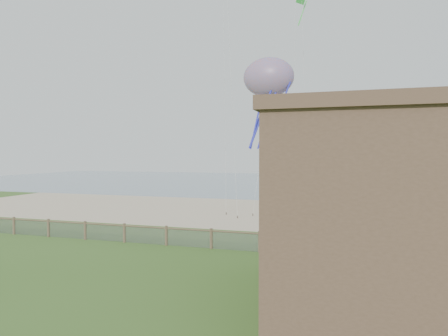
{
  "coord_description": "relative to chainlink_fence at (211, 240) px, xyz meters",
  "views": [
    {
      "loc": [
        7.8,
        -16.86,
        5.78
      ],
      "look_at": [
        0.2,
        8.0,
        4.87
      ],
      "focal_mm": 32.0,
      "sensor_mm": 36.0,
      "label": 1
    }
  ],
  "objects": [
    {
      "name": "chainlink_fence",
      "position": [
        0.0,
        0.0,
        0.0
      ],
      "size": [
        36.2,
        0.2,
        1.25
      ],
      "primitive_type": null,
      "color": "#4B3D2A",
      "rests_on": "ground"
    },
    {
      "name": "kite_green",
      "position": [
        3.9,
        13.71,
        18.56
      ],
      "size": [
        2.21,
        2.07,
        2.83
      ],
      "primitive_type": null,
      "rotation": [
        0.44,
        0.0,
        0.97
      ],
      "color": "green"
    },
    {
      "name": "ocean",
      "position": [
        0.0,
        60.0,
        -0.55
      ],
      "size": [
        160.0,
        68.0,
        0.02
      ],
      "primitive_type": "cube",
      "color": "slate",
      "rests_on": "ground"
    },
    {
      "name": "ground",
      "position": [
        0.0,
        -6.0,
        -0.55
      ],
      "size": [
        160.0,
        160.0,
        0.0
      ],
      "primitive_type": "plane",
      "color": "#3A5D20",
      "rests_on": "ground"
    },
    {
      "name": "octopus_kite",
      "position": [
        1.55,
        10.35,
        9.59
      ],
      "size": [
        4.52,
        3.74,
        8.03
      ],
      "primitive_type": null,
      "rotation": [
        0.0,
        0.0,
        0.29
      ],
      "color": "#E35823"
    },
    {
      "name": "sand_beach",
      "position": [
        0.0,
        16.0,
        -0.55
      ],
      "size": [
        72.0,
        20.0,
        0.02
      ],
      "primitive_type": "cube",
      "color": "#C0AB8A",
      "rests_on": "ground"
    },
    {
      "name": "picnic_table",
      "position": [
        6.54,
        -3.75,
        -0.15
      ],
      "size": [
        2.22,
        1.91,
        0.8
      ],
      "primitive_type": null,
      "rotation": [
        0.0,
        0.0,
        0.29
      ],
      "color": "brown",
      "rests_on": "ground"
    }
  ]
}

